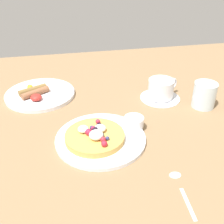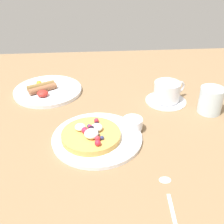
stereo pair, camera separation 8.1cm
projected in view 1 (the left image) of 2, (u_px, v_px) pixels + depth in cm
name	position (u px, v px, depth cm)	size (l,w,h in cm)	color
ground_plane	(98.00, 135.00, 81.29)	(183.04, 135.62, 3.00)	olive
pancake_plate	(100.00, 139.00, 76.49)	(24.81, 24.81, 1.09)	white
pancake_with_berries	(95.00, 136.00, 74.88)	(16.15, 16.15, 3.94)	gold
syrup_ramekin	(134.00, 122.00, 80.12)	(5.70, 5.70, 2.91)	white
breakfast_plate	(40.00, 94.00, 98.60)	(24.24, 24.24, 1.31)	white
fried_breakfast	(34.00, 92.00, 96.74)	(10.74, 13.58, 2.42)	#8D5C3D
coffee_saucer	(160.00, 98.00, 97.21)	(13.76, 13.76, 0.65)	white
coffee_cup	(161.00, 88.00, 95.39)	(11.43, 8.72, 6.36)	white
teaspoon	(179.00, 184.00, 62.77)	(2.86, 13.94, 0.60)	silver
water_glass	(204.00, 95.00, 90.64)	(7.41, 7.41, 8.36)	silver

